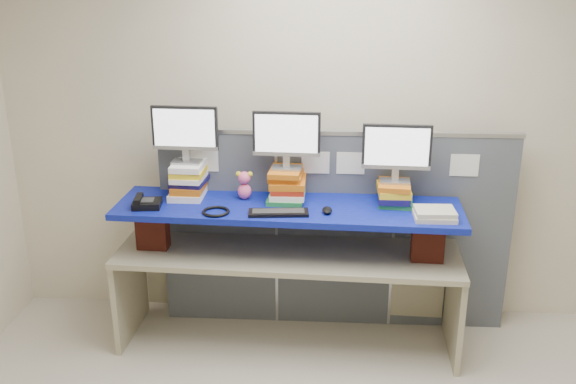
# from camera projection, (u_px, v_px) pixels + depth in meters

# --- Properties ---
(room) EXTENTS (5.00, 4.00, 2.80)m
(room) POSITION_uv_depth(u_px,v_px,m) (341.00, 255.00, 2.88)
(room) COLOR beige
(room) RESTS_ON ground
(cubicle_partition) EXTENTS (2.60, 0.06, 1.53)m
(cubicle_partition) POSITION_uv_depth(u_px,v_px,m) (335.00, 230.00, 4.77)
(cubicle_partition) COLOR #474C53
(cubicle_partition) RESTS_ON ground
(desk) EXTENTS (2.43, 0.81, 0.73)m
(desk) POSITION_uv_depth(u_px,v_px,m) (288.00, 269.00, 4.56)
(desk) COLOR tan
(desk) RESTS_ON ground
(brick_pier_left) EXTENTS (0.22, 0.13, 0.30)m
(brick_pier_left) POSITION_uv_depth(u_px,v_px,m) (153.00, 228.00, 4.51)
(brick_pier_left) COLOR maroon
(brick_pier_left) RESTS_ON desk
(brick_pier_right) EXTENTS (0.22, 0.13, 0.30)m
(brick_pier_right) POSITION_uv_depth(u_px,v_px,m) (428.00, 240.00, 4.32)
(brick_pier_right) COLOR maroon
(brick_pier_right) RESTS_ON desk
(blue_board) EXTENTS (2.40, 0.70, 0.04)m
(blue_board) POSITION_uv_depth(u_px,v_px,m) (288.00, 209.00, 4.41)
(blue_board) COLOR navy
(blue_board) RESTS_ON brick_pier_left
(book_stack_left) EXTENTS (0.26, 0.31, 0.25)m
(book_stack_left) POSITION_uv_depth(u_px,v_px,m) (189.00, 180.00, 4.54)
(book_stack_left) COLOR white
(book_stack_left) RESTS_ON blue_board
(book_stack_center) EXTENTS (0.27, 0.31, 0.23)m
(book_stack_center) POSITION_uv_depth(u_px,v_px,m) (287.00, 185.00, 4.48)
(book_stack_center) COLOR #228038
(book_stack_center) RESTS_ON blue_board
(book_stack_right) EXTENTS (0.26, 0.31, 0.16)m
(book_stack_right) POSITION_uv_depth(u_px,v_px,m) (394.00, 193.00, 4.42)
(book_stack_right) COLOR #228038
(book_stack_right) RESTS_ON blue_board
(monitor_left) EXTENTS (0.46, 0.14, 0.40)m
(monitor_left) POSITION_uv_depth(u_px,v_px,m) (185.00, 131.00, 4.43)
(monitor_left) COLOR #959599
(monitor_left) RESTS_ON book_stack_left
(monitor_center) EXTENTS (0.46, 0.14, 0.40)m
(monitor_center) POSITION_uv_depth(u_px,v_px,m) (287.00, 137.00, 4.36)
(monitor_center) COLOR #959599
(monitor_center) RESTS_ON book_stack_center
(monitor_right) EXTENTS (0.46, 0.14, 0.40)m
(monitor_right) POSITION_uv_depth(u_px,v_px,m) (397.00, 150.00, 4.31)
(monitor_right) COLOR #959599
(monitor_right) RESTS_ON book_stack_right
(keyboard) EXTENTS (0.41, 0.17, 0.03)m
(keyboard) POSITION_uv_depth(u_px,v_px,m) (278.00, 213.00, 4.25)
(keyboard) COLOR black
(keyboard) RESTS_ON blue_board
(mouse) EXTENTS (0.07, 0.12, 0.04)m
(mouse) POSITION_uv_depth(u_px,v_px,m) (327.00, 210.00, 4.27)
(mouse) COLOR black
(mouse) RESTS_ON blue_board
(desk_phone) EXTENTS (0.20, 0.19, 0.08)m
(desk_phone) POSITION_uv_depth(u_px,v_px,m) (146.00, 203.00, 4.37)
(desk_phone) COLOR black
(desk_phone) RESTS_ON blue_board
(headset) EXTENTS (0.20, 0.20, 0.02)m
(headset) POSITION_uv_depth(u_px,v_px,m) (216.00, 212.00, 4.27)
(headset) COLOR black
(headset) RESTS_ON blue_board
(plush_toy) EXTENTS (0.12, 0.09, 0.20)m
(plush_toy) POSITION_uv_depth(u_px,v_px,m) (244.00, 185.00, 4.50)
(plush_toy) COLOR pink
(plush_toy) RESTS_ON blue_board
(binder_stack) EXTENTS (0.27, 0.22, 0.06)m
(binder_stack) POSITION_uv_depth(u_px,v_px,m) (435.00, 214.00, 4.17)
(binder_stack) COLOR beige
(binder_stack) RESTS_ON blue_board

